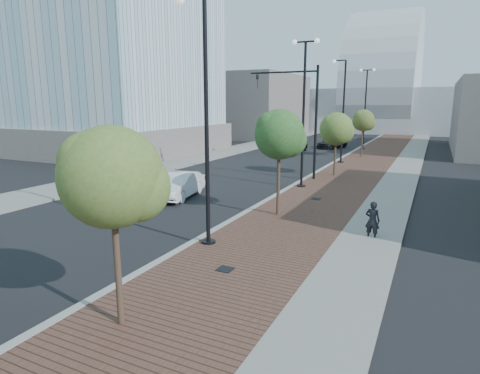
% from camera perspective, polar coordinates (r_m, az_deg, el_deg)
% --- Properties ---
extents(sidewalk, '(7.00, 140.00, 0.12)m').
position_cam_1_polar(sidewalk, '(43.47, 19.50, 4.04)').
color(sidewalk, '#4C2D23').
rests_on(sidewalk, ground).
extents(concrete_strip, '(2.40, 140.00, 0.13)m').
position_cam_1_polar(concrete_strip, '(43.26, 23.06, 3.74)').
color(concrete_strip, slate).
rests_on(concrete_strip, ground).
extents(curb, '(0.30, 140.00, 0.14)m').
position_cam_1_polar(curb, '(43.98, 14.97, 4.41)').
color(curb, gray).
rests_on(curb, ground).
extents(west_sidewalk, '(4.00, 140.00, 0.12)m').
position_cam_1_polar(west_sidewalk, '(48.14, -0.44, 5.41)').
color(west_sidewalk, slate).
rests_on(west_sidewalk, ground).
extents(white_sedan, '(2.34, 4.66, 1.47)m').
position_cam_1_polar(white_sedan, '(23.81, -8.58, 0.25)').
color(white_sedan, silver).
rests_on(white_sedan, ground).
extents(dark_car_mid, '(2.67, 4.82, 1.28)m').
position_cam_1_polar(dark_car_mid, '(46.42, 7.38, 5.80)').
color(dark_car_mid, black).
rests_on(dark_car_mid, ground).
extents(dark_car_far, '(3.43, 5.17, 1.39)m').
position_cam_1_polar(dark_car_far, '(50.93, 12.98, 6.19)').
color(dark_car_far, black).
rests_on(dark_car_far, ground).
extents(pedestrian, '(0.63, 0.45, 1.60)m').
position_cam_1_polar(pedestrian, '(17.15, 18.29, -4.56)').
color(pedestrian, black).
rests_on(pedestrian, ground).
extents(streetlight_1, '(1.44, 0.56, 9.21)m').
position_cam_1_polar(streetlight_1, '(15.05, -5.13, 7.51)').
color(streetlight_1, black).
rests_on(streetlight_1, ground).
extents(streetlight_2, '(1.72, 0.56, 9.28)m').
position_cam_1_polar(streetlight_2, '(26.02, 9.00, 10.29)').
color(streetlight_2, black).
rests_on(streetlight_2, ground).
extents(streetlight_3, '(1.44, 0.56, 9.21)m').
position_cam_1_polar(streetlight_3, '(37.69, 14.26, 9.79)').
color(streetlight_3, black).
rests_on(streetlight_3, ground).
extents(streetlight_4, '(1.72, 0.56, 9.28)m').
position_cam_1_polar(streetlight_4, '(49.46, 17.33, 10.59)').
color(streetlight_4, black).
rests_on(streetlight_4, ground).
extents(traffic_mast, '(5.09, 0.20, 8.00)m').
position_cam_1_polar(traffic_mast, '(29.15, 9.06, 10.76)').
color(traffic_mast, black).
rests_on(traffic_mast, ground).
extents(tree_0, '(2.44, 2.40, 5.00)m').
position_cam_1_polar(tree_0, '(9.67, -17.46, 1.26)').
color(tree_0, '#382619').
rests_on(tree_0, ground).
extents(tree_1, '(2.41, 2.36, 5.20)m').
position_cam_1_polar(tree_1, '(19.12, 5.76, 7.38)').
color(tree_1, '#382619').
rests_on(tree_1, ground).
extents(tree_2, '(2.47, 2.43, 4.81)m').
position_cam_1_polar(tree_2, '(30.67, 13.60, 8.00)').
color(tree_2, '#382619').
rests_on(tree_2, ground).
extents(tree_3, '(2.25, 2.18, 4.84)m').
position_cam_1_polar(tree_3, '(42.44, 17.18, 9.00)').
color(tree_3, '#382619').
rests_on(tree_3, ground).
extents(tower_podium, '(19.00, 19.00, 3.00)m').
position_cam_1_polar(tower_podium, '(47.64, -16.90, 6.58)').
color(tower_podium, '#635C59').
rests_on(tower_podium, ground).
extents(convention_center, '(50.00, 30.00, 50.00)m').
position_cam_1_polar(convention_center, '(88.46, 19.67, 11.54)').
color(convention_center, '#A5ACAF').
rests_on(convention_center, ground).
extents(commercial_block_nw, '(14.00, 20.00, 10.00)m').
position_cam_1_polar(commercial_block_nw, '(68.91, 1.75, 11.47)').
color(commercial_block_nw, '#68615D').
rests_on(commercial_block_nw, ground).
extents(utility_cover_1, '(0.50, 0.50, 0.02)m').
position_cam_1_polar(utility_cover_1, '(13.44, -2.12, -11.58)').
color(utility_cover_1, black).
rests_on(utility_cover_1, sidewalk).
extents(utility_cover_2, '(0.50, 0.50, 0.02)m').
position_cam_1_polar(utility_cover_2, '(23.25, 10.70, -1.63)').
color(utility_cover_2, black).
rests_on(utility_cover_2, sidewalk).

